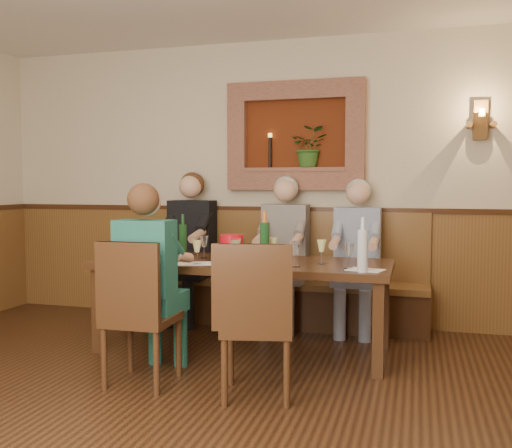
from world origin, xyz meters
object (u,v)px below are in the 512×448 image
Objects in this scene: bench at (271,291)px; person_bench_mid at (283,265)px; dining_table at (243,270)px; person_bench_left at (189,260)px; person_bench_right at (356,270)px; water_bottle at (363,250)px; chair_near_left at (141,342)px; spittoon_bucket at (232,248)px; wine_bottle_green_b at (183,239)px; chair_near_right at (257,352)px; person_chair_front at (151,298)px; wine_bottle_green_a at (265,241)px.

bench is 2.06× the size of person_bench_mid.
person_bench_left is (-0.82, 0.84, -0.05)m from dining_table.
person_bench_left is at bearing -179.93° from person_bench_right.
bench is 7.63× the size of water_bottle.
chair_near_left is 0.70× the size of person_bench_right.
spittoon_bucket is at bearing -49.97° from person_bench_left.
person_bench_right is (0.84, -0.11, 0.26)m from bench.
person_bench_left is at bearing -179.93° from person_bench_mid.
person_bench_mid is at bearing 70.49° from chair_near_left.
person_bench_mid is at bearing 79.93° from dining_table.
chair_near_right is at bearing -48.53° from wine_bottle_green_b.
dining_table is at bearing 60.51° from person_chair_front.
person_bench_left reaches higher than dining_table.
chair_near_right reaches higher than dining_table.
person_bench_mid reaches higher than wine_bottle_green_b.
chair_near_left is 1.68m from water_bottle.
bench is 1.79m from person_chair_front.
person_bench_mid is at bearing -179.92° from person_bench_right.
person_chair_front is at bearing -128.33° from person_bench_right.
person_chair_front is at bearing -80.80° from wine_bottle_green_b.
wine_bottle_green_b is at bearing -126.71° from bench.
chair_near_right reaches higher than chair_near_left.
wine_bottle_green_a reaches higher than wine_bottle_green_b.
person_bench_mid is 0.69m from person_bench_right.
chair_near_left is 4.58× the size of spittoon_bucket.
chair_near_right is (0.39, -0.96, -0.38)m from dining_table.
person_bench_left is (-1.22, 1.80, 0.33)m from chair_near_right.
person_bench_left reaches higher than bench.
chair_near_right is at bearing -103.80° from person_bench_right.
person_bench_right is (0.84, 0.84, -0.09)m from dining_table.
dining_table is 1.68× the size of person_bench_right.
person_chair_front is (-1.28, -1.62, -0.02)m from person_bench_right.
person_bench_left is at bearing -172.53° from bench.
wine_bottle_green_a is (0.20, -0.06, 0.25)m from dining_table.
person_bench_right is at bearing 0.07° from person_bench_left.
dining_table is at bearing 161.14° from water_bottle.
spittoon_bucket is at bearing -135.66° from person_bench_right.
person_bench_right is at bearing -7.20° from bench.
spittoon_bucket is 0.56m from wine_bottle_green_b.
wine_bottle_green_b is at bearing -137.16° from person_bench_mid.
person_chair_front is (-0.59, -1.62, -0.03)m from person_bench_mid.
chair_near_left is 2.73× the size of wine_bottle_green_b.
chair_near_left is 1.12m from spittoon_bucket.
person_bench_left reaches higher than water_bottle.
chair_near_right is 0.71× the size of person_bench_right.
person_chair_front is (-0.00, 0.16, 0.28)m from chair_near_left.
dining_table is at bearing -90.00° from bench.
spittoon_bucket is at bearing -21.71° from wine_bottle_green_b.
person_chair_front is at bearing -116.74° from spittoon_bucket.
chair_near_right is 2.46× the size of wine_bottle_green_a.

